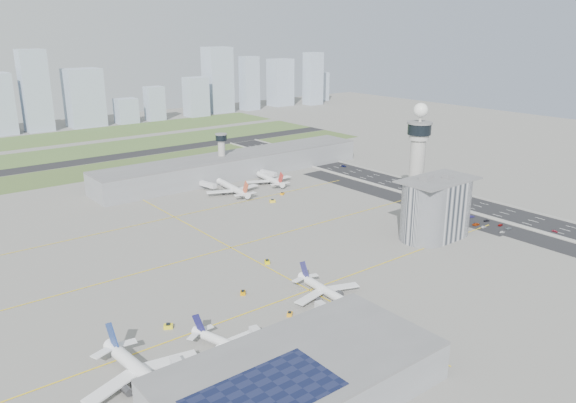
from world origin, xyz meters
TOP-DOWN VIEW (x-y plane):
  - ground at (0.00, 0.00)m, footprint 1000.00×1000.00m
  - grass_strip_0 at (-20.00, 225.00)m, footprint 480.00×50.00m
  - grass_strip_1 at (-20.00, 300.00)m, footprint 480.00×60.00m
  - grass_strip_2 at (-20.00, 380.00)m, footprint 480.00×70.00m
  - runway at (-20.00, 262.00)m, footprint 480.00×22.00m
  - highway at (115.00, 0.00)m, footprint 28.00×500.00m
  - barrier_left at (101.00, 0.00)m, footprint 0.60×500.00m
  - barrier_right at (129.00, 0.00)m, footprint 0.60×500.00m
  - landside_road at (90.00, -10.00)m, footprint 18.00×260.00m
  - parking_lot at (88.00, -22.00)m, footprint 20.00×44.00m
  - taxiway_line_h_0 at (-40.00, -30.00)m, footprint 260.00×0.60m
  - taxiway_line_h_1 at (-40.00, 30.00)m, footprint 260.00×0.60m
  - taxiway_line_h_2 at (-40.00, 90.00)m, footprint 260.00×0.60m
  - taxiway_line_v at (-40.00, 30.00)m, footprint 0.60×260.00m
  - control_tower at (72.00, 8.00)m, footprint 14.00×14.00m
  - secondary_tower at (30.00, 150.00)m, footprint 8.60×8.60m
  - admin_building at (51.99, -22.00)m, footprint 42.00×24.00m
  - terminal_pier at (40.00, 148.00)m, footprint 210.00×32.00m
  - near_terminal at (-88.07, -82.02)m, footprint 84.00×42.00m
  - airplane_near_a at (-121.00, -47.79)m, footprint 42.16×48.28m
  - airplane_near_b at (-90.72, -49.70)m, footprint 37.53×40.94m
  - airplane_near_c at (-39.11, -40.33)m, footprint 33.27×38.41m
  - airplane_far_a at (12.91, 110.39)m, footprint 41.90×47.65m
  - airplane_far_b at (46.38, 115.75)m, footprint 40.86×45.97m
  - jet_bridge_near_0 at (-113.00, -61.00)m, footprint 5.39×14.31m
  - jet_bridge_near_1 at (-83.00, -61.00)m, footprint 5.39×14.31m
  - jet_bridge_near_2 at (-53.00, -61.00)m, footprint 5.39×14.31m
  - jet_bridge_far_0 at (2.00, 132.00)m, footprint 5.39×14.31m
  - jet_bridge_far_1 at (52.00, 132.00)m, footprint 5.39×14.31m
  - tug_0 at (-99.95, -21.66)m, footprint 3.93×3.59m
  - tug_1 at (-59.73, -41.66)m, footprint 3.37×3.31m
  - tug_2 at (-63.66, -15.92)m, footprint 3.37×3.60m
  - tug_3 at (-37.34, 3.30)m, footprint 3.53×3.90m
  - tug_4 at (21.26, 77.59)m, footprint 4.20×3.69m
  - tug_5 at (36.41, 87.11)m, footprint 3.46×3.08m
  - car_lot_0 at (84.13, -41.62)m, footprint 3.47×1.73m
  - car_lot_1 at (83.49, -30.90)m, footprint 3.39×1.25m
  - car_lot_2 at (83.90, -25.90)m, footprint 4.79×2.42m
  - car_lot_3 at (83.71, -18.84)m, footprint 4.50×2.35m
  - car_lot_4 at (82.67, -9.64)m, footprint 3.40×1.48m
  - car_lot_5 at (82.71, -3.39)m, footprint 3.60×1.42m
  - car_lot_6 at (92.17, -40.50)m, footprint 4.34×2.39m
  - car_lot_7 at (93.60, -34.69)m, footprint 4.04×2.15m
  - car_lot_8 at (93.86, -25.91)m, footprint 3.89×2.04m
  - car_lot_9 at (93.33, -16.53)m, footprint 3.99×1.97m
  - car_lot_10 at (92.69, -11.33)m, footprint 4.34×2.48m
  - car_lot_11 at (92.23, -6.85)m, footprint 4.09×2.16m
  - car_hw_0 at (107.35, -58.29)m, footprint 1.35×3.27m
  - car_hw_1 at (115.23, 39.71)m, footprint 1.80×4.08m
  - car_hw_2 at (120.96, 117.93)m, footprint 2.58×4.56m
  - car_hw_4 at (107.28, 181.90)m, footprint 1.93×3.86m
  - skyline_bldg_8 at (-19.42, 431.56)m, footprint 26.33×21.06m
  - skyline_bldg_9 at (30.27, 432.32)m, footprint 36.96×29.57m
  - skyline_bldg_10 at (73.27, 423.68)m, footprint 23.01×18.41m
  - skyline_bldg_11 at (108.28, 423.34)m, footprint 20.22×16.18m
  - skyline_bldg_12 at (162.17, 421.29)m, footprint 26.14×20.92m
  - skyline_bldg_13 at (201.27, 433.27)m, footprint 32.26×25.81m
  - skyline_bldg_14 at (244.74, 426.38)m, footprint 21.59×17.28m
  - skyline_bldg_15 at (302.83, 435.54)m, footprint 30.25×24.20m
  - skyline_bldg_16 at (345.49, 415.96)m, footprint 23.04×18.43m
  - skyline_bldg_17 at (382.05, 443.29)m, footprint 22.64×18.11m

SIDE VIEW (x-z plane):
  - ground at x=0.00m, z-range 0.00..0.00m
  - taxiway_line_h_0 at x=-40.00m, z-range 0.00..0.01m
  - taxiway_line_h_1 at x=-40.00m, z-range 0.00..0.01m
  - taxiway_line_h_2 at x=-40.00m, z-range 0.00..0.01m
  - taxiway_line_v at x=-40.00m, z-range 0.00..0.01m
  - grass_strip_0 at x=-20.00m, z-range 0.00..0.08m
  - grass_strip_1 at x=-20.00m, z-range 0.00..0.08m
  - grass_strip_2 at x=-20.00m, z-range 0.00..0.08m
  - landside_road at x=90.00m, z-range 0.00..0.08m
  - highway at x=115.00m, z-range 0.00..0.10m
  - parking_lot at x=88.00m, z-range 0.00..0.10m
  - runway at x=-20.00m, z-range 0.01..0.11m
  - car_lot_1 at x=83.49m, z-range 0.00..1.11m
  - car_hw_0 at x=107.35m, z-range 0.00..1.11m
  - car_lot_7 at x=93.60m, z-range 0.00..1.12m
  - car_lot_11 at x=92.23m, z-range 0.00..1.13m
  - car_lot_0 at x=84.13m, z-range 0.00..1.13m
  - car_lot_4 at x=82.67m, z-range 0.00..1.14m
  - car_lot_10 at x=92.69m, z-range 0.00..1.14m
  - car_lot_6 at x=92.17m, z-range 0.00..1.15m
  - car_lot_5 at x=82.71m, z-range 0.00..1.17m
  - barrier_left at x=101.00m, z-range 0.00..1.20m
  - barrier_right at x=129.00m, z-range 0.00..1.20m
  - car_hw_2 at x=120.96m, z-range 0.00..1.20m
  - car_lot_3 at x=83.71m, z-range 0.00..1.25m
  - car_lot_9 at x=93.33m, z-range 0.00..1.26m
  - car_hw_4 at x=107.28m, z-range 0.00..1.26m
  - car_lot_8 at x=93.86m, z-range 0.00..1.26m
  - car_lot_2 at x=83.90m, z-range 0.00..1.30m
  - car_hw_1 at x=115.23m, z-range 0.00..1.30m
  - tug_1 at x=-59.73m, z-range 0.00..1.63m
  - tug_5 at x=36.41m, z-range 0.00..1.67m
  - tug_2 at x=-63.66m, z-range 0.00..1.73m
  - tug_3 at x=-37.34m, z-range 0.00..1.88m
  - tug_0 at x=-99.95m, z-range 0.00..1.89m
  - tug_4 at x=21.26m, z-range 0.00..2.04m
  - jet_bridge_near_0 at x=-113.00m, z-range 0.00..5.70m
  - jet_bridge_near_1 at x=-83.00m, z-range 0.00..5.70m
  - jet_bridge_near_2 at x=-53.00m, z-range 0.00..5.70m
  - jet_bridge_far_0 at x=2.00m, z-range 0.00..5.70m
  - jet_bridge_far_1 at x=52.00m, z-range 0.00..5.70m
  - airplane_near_b at x=-90.72m, z-range 0.00..9.53m
  - airplane_near_c at x=-39.11m, z-range 0.00..10.24m
  - airplane_far_b at x=46.38m, z-range 0.00..11.48m
  - airplane_far_a at x=12.91m, z-range 0.00..12.22m
  - airplane_near_a at x=-121.00m, z-range 0.00..12.61m
  - near_terminal at x=-88.07m, z-range -0.07..12.93m
  - terminal_pier at x=40.00m, z-range 0.00..15.80m
  - skyline_bldg_10 at x=73.27m, z-range 0.00..27.75m
  - admin_building at x=51.99m, z-range -1.45..32.05m
  - secondary_tower at x=30.00m, z-range 2.85..34.75m
  - skyline_bldg_11 at x=108.28m, z-range 0.00..38.97m
  - skyline_bldg_17 at x=382.05m, z-range 0.00..41.06m
  - skyline_bldg_12 at x=162.17m, z-range 0.00..46.89m
  - skyline_bldg_9 at x=30.27m, z-range 0.00..62.11m
  - skyline_bldg_15 at x=302.83m, z-range 0.00..63.40m
  - skyline_bldg_14 at x=244.74m, z-range 0.00..68.75m
  - control_tower at x=72.00m, z-range 2.79..67.29m
  - skyline_bldg_16 at x=345.49m, z-range 0.00..71.56m
  - skyline_bldg_13 at x=201.27m, z-range 0.00..81.20m
  - skyline_bldg_8 at x=-19.42m, z-range 0.00..83.39m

